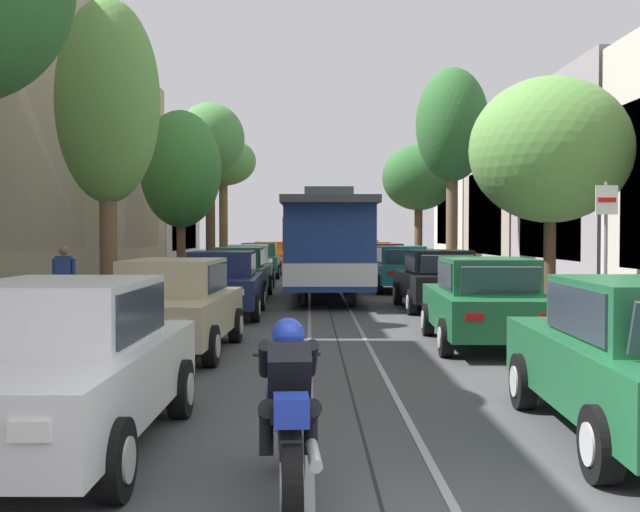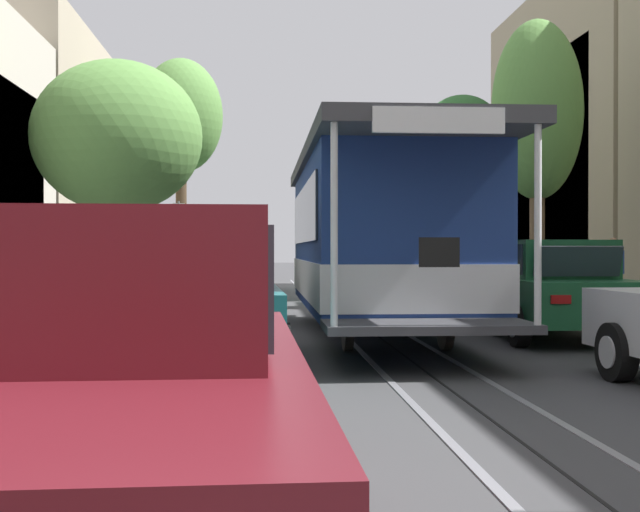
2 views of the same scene
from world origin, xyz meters
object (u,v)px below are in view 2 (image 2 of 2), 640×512
object	(u,v)px
parked_car_navy_mid_left	(464,278)
parked_car_teal_fourth_right	(204,301)
street_tree_kerb_left_second	(537,113)
pedestrian_crossing_far	(99,267)
parked_car_green_near_right	(238,267)
street_sign_post	(179,238)
street_tree_kerb_right_second	(117,137)
motorcycle_with_rider	(329,270)
parked_car_maroon_fifth_right	(99,389)
fire_hydrant	(432,278)
street_tree_kerb_right_near	(181,118)
parked_car_green_second_right	(236,272)
pedestrian_on_left_pavement	(613,269)
parked_car_beige_second_left	(421,271)
parked_car_black_mid_right	(215,281)
pedestrian_on_right_pavement	(151,263)
parked_car_green_fourth_left	(549,288)
cable_car_trolley	(377,236)
street_tree_kerb_left_near	(462,144)

from	to	relation	value
parked_car_navy_mid_left	parked_car_teal_fourth_right	size ratio (longest dim) A/B	1.00
street_tree_kerb_left_second	pedestrian_crossing_far	xyz separation A→B (m)	(11.72, -4.93, -3.95)
parked_car_teal_fourth_right	parked_car_green_near_right	bearing A→B (deg)	-89.64
parked_car_navy_mid_left	street_sign_post	world-z (taller)	street_sign_post
street_tree_kerb_right_second	motorcycle_with_rider	bearing A→B (deg)	-115.20
parked_car_maroon_fifth_right	fire_hydrant	world-z (taller)	parked_car_maroon_fifth_right
street_tree_kerb_right_near	parked_car_green_second_right	bearing A→B (deg)	109.89
pedestrian_on_left_pavement	fire_hydrant	world-z (taller)	pedestrian_on_left_pavement
parked_car_beige_second_left	parked_car_green_near_right	bearing A→B (deg)	-45.43
parked_car_maroon_fifth_right	fire_hydrant	distance (m)	25.85
parked_car_green_second_right	street_sign_post	size ratio (longest dim) A/B	1.54
parked_car_black_mid_right	parked_car_beige_second_left	bearing A→B (deg)	-127.89
pedestrian_on_right_pavement	street_sign_post	size ratio (longest dim) A/B	0.59
parked_car_black_mid_right	pedestrian_crossing_far	xyz separation A→B (m)	(3.91, -8.18, 0.11)
parked_car_green_fourth_left	motorcycle_with_rider	world-z (taller)	parked_car_green_fourth_left
cable_car_trolley	pedestrian_on_right_pavement	bearing A→B (deg)	-69.67
parked_car_navy_mid_left	parked_car_green_second_right	size ratio (longest dim) A/B	0.99
parked_car_green_near_right	street_tree_kerb_right_second	xyz separation A→B (m)	(2.42, 10.90, 3.18)
parked_car_black_mid_right	street_tree_kerb_right_near	bearing A→B (deg)	-81.37
parked_car_navy_mid_left	parked_car_green_fourth_left	size ratio (longest dim) A/B	1.00
pedestrian_crossing_far	street_sign_post	bearing A→B (deg)	168.64
street_tree_kerb_right_second	pedestrian_on_left_pavement	size ratio (longest dim) A/B	3.33
parked_car_black_mid_right	pedestrian_on_left_pavement	size ratio (longest dim) A/B	2.55
parked_car_beige_second_left	pedestrian_on_right_pavement	distance (m)	10.07
street_tree_kerb_right_near	pedestrian_on_right_pavement	world-z (taller)	street_tree_kerb_right_near
pedestrian_on_left_pavement	pedestrian_on_right_pavement	size ratio (longest dim) A/B	1.01
parked_car_navy_mid_left	pedestrian_on_right_pavement	xyz separation A→B (m)	(8.48, -11.00, 0.16)
cable_car_trolley	parked_car_green_second_right	bearing A→B (deg)	-74.97
parked_car_green_second_right	cable_car_trolley	world-z (taller)	cable_car_trolley
street_tree_kerb_right_near	cable_car_trolley	xyz separation A→B (m)	(-4.74, 15.64, -4.43)
motorcycle_with_rider	fire_hydrant	distance (m)	4.30
parked_car_green_near_right	street_tree_kerb_right_second	size ratio (longest dim) A/B	0.77
street_tree_kerb_right_near	pedestrian_crossing_far	distance (m)	7.00
parked_car_green_fourth_left	pedestrian_on_right_pavement	bearing A→B (deg)	-62.08
parked_car_green_near_right	street_tree_kerb_left_second	size ratio (longest dim) A/B	0.61
parked_car_green_second_right	cable_car_trolley	xyz separation A→B (m)	(-2.63, 9.80, 0.86)
street_tree_kerb_left_near	street_tree_kerb_right_near	bearing A→B (deg)	-9.68
parked_car_black_mid_right	pedestrian_on_right_pavement	size ratio (longest dim) A/B	2.58
parked_car_maroon_fifth_right	street_sign_post	xyz separation A→B (m)	(1.71, -20.64, 0.98)
parked_car_green_near_right	parked_car_maroon_fifth_right	xyz separation A→B (m)	(-0.10, 25.93, 0.00)
fire_hydrant	pedestrian_on_left_pavement	bearing A→B (deg)	102.40
parked_car_teal_fourth_right	street_tree_kerb_right_second	size ratio (longest dim) A/B	0.77
cable_car_trolley	street_sign_post	bearing A→B (deg)	-68.23
parked_car_maroon_fifth_right	fire_hydrant	size ratio (longest dim) A/B	5.22
parked_car_black_mid_right	parked_car_maroon_fifth_right	size ratio (longest dim) A/B	1.00
pedestrian_on_left_pavement	motorcycle_with_rider	bearing A→B (deg)	-65.77
street_tree_kerb_right_near	motorcycle_with_rider	size ratio (longest dim) A/B	4.11
parked_car_navy_mid_left	cable_car_trolley	size ratio (longest dim) A/B	0.48
cable_car_trolley	street_sign_post	xyz separation A→B (m)	(4.36, -10.92, 0.11)
parked_car_beige_second_left	parked_car_teal_fourth_right	xyz separation A→B (m)	(5.47, 13.84, 0.00)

